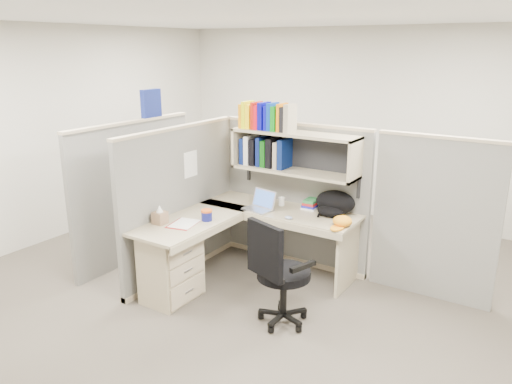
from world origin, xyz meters
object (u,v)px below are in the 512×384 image
Objects in this scene: task_chair at (280,289)px; laptop at (258,201)px; backpack at (333,203)px; snack_canister at (207,215)px; desk at (201,252)px.

laptop is at bearing 132.93° from task_chair.
laptop is 0.72× the size of backpack.
laptop is 1.20m from task_chair.
task_chair reaches higher than snack_canister.
task_chair reaches higher than desk.
snack_canister is at bearing 98.84° from desk.
desk is 1.45m from backpack.
backpack reaches higher than desk.
laptop is 2.66× the size of snack_canister.
task_chair is (0.75, -0.80, -0.48)m from laptop.
task_chair is (0.98, -0.11, -0.08)m from desk.
backpack is (0.74, 0.30, 0.02)m from laptop.
desk is at bearing -135.39° from backpack.
desk is at bearing -98.50° from laptop.
desk is at bearing 173.50° from task_chair.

